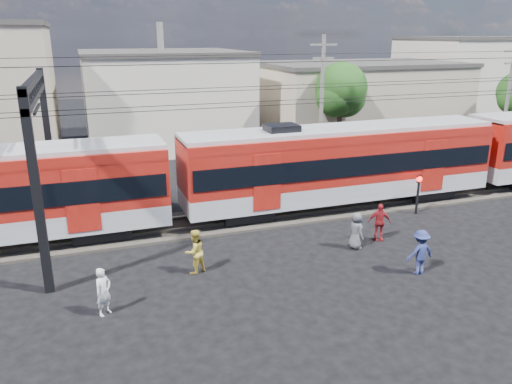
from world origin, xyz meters
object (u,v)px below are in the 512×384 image
(pedestrian_a, at_px, (103,292))
(crossing_signal, at_px, (418,187))
(commuter_train, at_px, (344,162))
(pedestrian_c, at_px, (420,252))

(pedestrian_a, distance_m, crossing_signal, 15.79)
(pedestrian_a, xyz_separation_m, crossing_signal, (15.11, 4.55, 0.57))
(commuter_train, relative_size, pedestrian_c, 29.35)
(pedestrian_a, distance_m, pedestrian_c, 11.21)
(pedestrian_c, xyz_separation_m, crossing_signal, (3.94, 5.47, 0.51))
(pedestrian_a, bearing_deg, crossing_signal, -21.58)
(pedestrian_c, distance_m, crossing_signal, 6.76)
(pedestrian_a, height_order, pedestrian_c, pedestrian_c)
(commuter_train, bearing_deg, crossing_signal, -35.39)
(crossing_signal, bearing_deg, pedestrian_c, -125.76)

